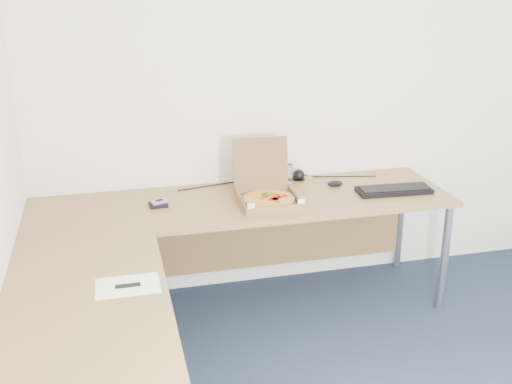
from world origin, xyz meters
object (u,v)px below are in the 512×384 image
object	(u,v)px
pizza_box	(268,196)
wallet	(158,205)
keyboard	(394,190)
drinking_glass	(288,174)
desk	(201,239)

from	to	relation	value
pizza_box	wallet	world-z (taller)	pizza_box
keyboard	wallet	xyz separation A→B (m)	(-1.43, 0.12, -0.01)
drinking_glass	keyboard	xyz separation A→B (m)	(0.58, -0.33, -0.05)
drinking_glass	wallet	bearing A→B (deg)	-166.04
desk	keyboard	distance (m)	1.30
pizza_box	wallet	bearing A→B (deg)	173.21
drinking_glass	keyboard	distance (m)	0.67
pizza_box	wallet	distance (m)	0.64
pizza_box	drinking_glass	bearing A→B (deg)	56.95
pizza_box	wallet	xyz separation A→B (m)	(-0.63, 0.10, -0.03)
drinking_glass	wallet	distance (m)	0.87
pizza_box	desk	bearing A→B (deg)	-140.26
pizza_box	keyboard	xyz separation A→B (m)	(0.80, -0.02, -0.03)
drinking_glass	wallet	xyz separation A→B (m)	(-0.84, -0.21, -0.05)
desk	keyboard	bearing A→B (deg)	14.86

